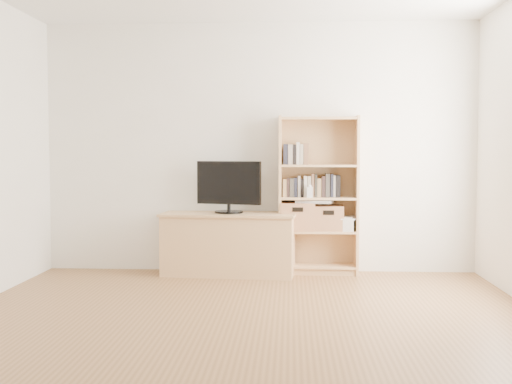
# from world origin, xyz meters

# --- Properties ---
(floor) EXTENTS (4.50, 5.00, 0.01)m
(floor) POSITION_xyz_m (0.00, 0.00, 0.00)
(floor) COLOR brown
(floor) RESTS_ON ground
(back_wall) EXTENTS (4.50, 0.02, 2.60)m
(back_wall) POSITION_xyz_m (0.00, 2.50, 1.30)
(back_wall) COLOR white
(back_wall) RESTS_ON floor
(front_wall) EXTENTS (4.50, 0.02, 2.60)m
(front_wall) POSITION_xyz_m (0.00, -2.50, 1.30)
(front_wall) COLOR white
(front_wall) RESTS_ON floor
(tv_stand) EXTENTS (1.36, 0.61, 0.61)m
(tv_stand) POSITION_xyz_m (-0.30, 2.25, 0.30)
(tv_stand) COLOR tan
(tv_stand) RESTS_ON floor
(bookshelf) EXTENTS (0.81, 0.29, 1.62)m
(bookshelf) POSITION_xyz_m (0.61, 2.36, 0.81)
(bookshelf) COLOR tan
(bookshelf) RESTS_ON floor
(television) EXTENTS (0.67, 0.22, 0.53)m
(television) POSITION_xyz_m (-0.30, 2.25, 0.90)
(television) COLOR black
(television) RESTS_ON tv_stand
(books_row_mid) EXTENTS (0.83, 0.16, 0.22)m
(books_row_mid) POSITION_xyz_m (0.61, 2.37, 0.90)
(books_row_mid) COLOR #A08057
(books_row_mid) RESTS_ON bookshelf
(books_row_upper) EXTENTS (0.40, 0.15, 0.21)m
(books_row_upper) POSITION_xyz_m (0.43, 2.37, 1.23)
(books_row_upper) COLOR #A08057
(books_row_upper) RESTS_ON bookshelf
(baby_monitor) EXTENTS (0.06, 0.04, 0.11)m
(baby_monitor) POSITION_xyz_m (0.52, 2.27, 0.85)
(baby_monitor) COLOR white
(baby_monitor) RESTS_ON bookshelf
(basket_left) EXTENTS (0.35, 0.29, 0.29)m
(basket_left) POSITION_xyz_m (0.40, 2.35, 0.59)
(basket_left) COLOR #946243
(basket_left) RESTS_ON bookshelf
(basket_right) EXTENTS (0.31, 0.26, 0.25)m
(basket_right) POSITION_xyz_m (0.71, 2.35, 0.58)
(basket_right) COLOR #946243
(basket_right) RESTS_ON bookshelf
(laptop) EXTENTS (0.40, 0.32, 0.03)m
(laptop) POSITION_xyz_m (0.58, 2.35, 0.75)
(laptop) COLOR silver
(laptop) RESTS_ON basket_left
(magazine_stack) EXTENTS (0.22, 0.29, 0.12)m
(magazine_stack) POSITION_xyz_m (0.89, 2.35, 0.51)
(magazine_stack) COLOR silver
(magazine_stack) RESTS_ON bookshelf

